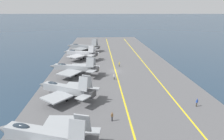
{
  "coord_description": "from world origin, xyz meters",
  "views": [
    {
      "loc": [
        -63.67,
        5.49,
        20.12
      ],
      "look_at": [
        -7.02,
        1.65,
        2.9
      ],
      "focal_mm": 32.0,
      "sensor_mm": 36.0,
      "label": 1
    }
  ],
  "objects_px": {
    "parked_jet_second": "(66,89)",
    "crew_brown_vest": "(112,116)",
    "crew_yellow_vest": "(119,64)",
    "crew_white_vest": "(114,76)",
    "crew_blue_vest": "(197,102)",
    "parked_jet_third": "(74,68)",
    "parked_jet_nearest": "(45,136)",
    "parked_jet_fourth": "(81,53)",
    "parked_jet_fifth": "(84,47)"
  },
  "relations": [
    {
      "from": "parked_jet_second",
      "to": "crew_brown_vest",
      "type": "bearing_deg",
      "value": -136.34
    },
    {
      "from": "parked_jet_second",
      "to": "crew_yellow_vest",
      "type": "xyz_separation_m",
      "value": [
        26.31,
        -14.8,
        -1.51
      ]
    },
    {
      "from": "parked_jet_second",
      "to": "crew_yellow_vest",
      "type": "distance_m",
      "value": 30.23
    },
    {
      "from": "parked_jet_second",
      "to": "crew_brown_vest",
      "type": "height_order",
      "value": "parked_jet_second"
    },
    {
      "from": "crew_white_vest",
      "to": "crew_blue_vest",
      "type": "xyz_separation_m",
      "value": [
        -18.27,
        -16.09,
        0.05
      ]
    },
    {
      "from": "crew_brown_vest",
      "to": "parked_jet_third",
      "type": "bearing_deg",
      "value": 19.64
    },
    {
      "from": "crew_yellow_vest",
      "to": "crew_brown_vest",
      "type": "xyz_separation_m",
      "value": [
        -36.51,
        5.07,
        0.06
      ]
    },
    {
      "from": "crew_yellow_vest",
      "to": "parked_jet_second",
      "type": "bearing_deg",
      "value": 150.64
    },
    {
      "from": "parked_jet_nearest",
      "to": "crew_yellow_vest",
      "type": "height_order",
      "value": "parked_jet_nearest"
    },
    {
      "from": "parked_jet_fourth",
      "to": "crew_white_vest",
      "type": "bearing_deg",
      "value": -155.22
    },
    {
      "from": "parked_jet_fourth",
      "to": "parked_jet_fifth",
      "type": "relative_size",
      "value": 0.9
    },
    {
      "from": "crew_white_vest",
      "to": "crew_blue_vest",
      "type": "bearing_deg",
      "value": -138.65
    },
    {
      "from": "crew_blue_vest",
      "to": "crew_brown_vest",
      "type": "bearing_deg",
      "value": 103.95
    },
    {
      "from": "parked_jet_third",
      "to": "crew_yellow_vest",
      "type": "xyz_separation_m",
      "value": [
        8.85,
        -14.94,
        -1.5
      ]
    },
    {
      "from": "parked_jet_nearest",
      "to": "crew_white_vest",
      "type": "bearing_deg",
      "value": -22.01
    },
    {
      "from": "parked_jet_fifth",
      "to": "crew_brown_vest",
      "type": "distance_m",
      "value": 66.7
    },
    {
      "from": "parked_jet_nearest",
      "to": "parked_jet_fifth",
      "type": "bearing_deg",
      "value": -0.44
    },
    {
      "from": "parked_jet_third",
      "to": "parked_jet_fourth",
      "type": "height_order",
      "value": "parked_jet_third"
    },
    {
      "from": "parked_jet_nearest",
      "to": "crew_brown_vest",
      "type": "xyz_separation_m",
      "value": [
        7.42,
        -10.05,
        -1.5
      ]
    },
    {
      "from": "crew_white_vest",
      "to": "crew_yellow_vest",
      "type": "bearing_deg",
      "value": -11.97
    },
    {
      "from": "parked_jet_fifth",
      "to": "crew_brown_vest",
      "type": "xyz_separation_m",
      "value": [
        -66.01,
        -9.49,
        -1.26
      ]
    },
    {
      "from": "parked_jet_second",
      "to": "parked_jet_third",
      "type": "distance_m",
      "value": 17.46
    },
    {
      "from": "parked_jet_second",
      "to": "parked_jet_third",
      "type": "relative_size",
      "value": 0.91
    },
    {
      "from": "parked_jet_nearest",
      "to": "crew_white_vest",
      "type": "height_order",
      "value": "parked_jet_nearest"
    },
    {
      "from": "parked_jet_fifth",
      "to": "crew_yellow_vest",
      "type": "bearing_deg",
      "value": -153.73
    },
    {
      "from": "parked_jet_nearest",
      "to": "crew_blue_vest",
      "type": "bearing_deg",
      "value": -67.1
    },
    {
      "from": "parked_jet_nearest",
      "to": "parked_jet_fifth",
      "type": "relative_size",
      "value": 0.93
    },
    {
      "from": "parked_jet_fifth",
      "to": "crew_yellow_vest",
      "type": "height_order",
      "value": "parked_jet_fifth"
    },
    {
      "from": "parked_jet_second",
      "to": "crew_blue_vest",
      "type": "relative_size",
      "value": 8.33
    },
    {
      "from": "parked_jet_third",
      "to": "crew_white_vest",
      "type": "bearing_deg",
      "value": -111.92
    },
    {
      "from": "parked_jet_fourth",
      "to": "parked_jet_fifth",
      "type": "bearing_deg",
      "value": -0.65
    },
    {
      "from": "parked_jet_nearest",
      "to": "parked_jet_third",
      "type": "relative_size",
      "value": 0.98
    },
    {
      "from": "crew_white_vest",
      "to": "crew_brown_vest",
      "type": "height_order",
      "value": "crew_brown_vest"
    },
    {
      "from": "parked_jet_fourth",
      "to": "crew_white_vest",
      "type": "distance_m",
      "value": 28.32
    },
    {
      "from": "parked_jet_fifth",
      "to": "crew_white_vest",
      "type": "relative_size",
      "value": 10.1
    },
    {
      "from": "parked_jet_second",
      "to": "crew_yellow_vest",
      "type": "height_order",
      "value": "parked_jet_second"
    },
    {
      "from": "crew_blue_vest",
      "to": "crew_white_vest",
      "type": "bearing_deg",
      "value": 41.35
    },
    {
      "from": "parked_jet_nearest",
      "to": "crew_blue_vest",
      "type": "xyz_separation_m",
      "value": [
        11.95,
        -28.3,
        -1.48
      ]
    },
    {
      "from": "parked_jet_fourth",
      "to": "crew_yellow_vest",
      "type": "xyz_separation_m",
      "value": [
        -11.97,
        -14.76,
        -1.67
      ]
    },
    {
      "from": "parked_jet_third",
      "to": "crew_brown_vest",
      "type": "height_order",
      "value": "parked_jet_third"
    },
    {
      "from": "parked_jet_fourth",
      "to": "crew_white_vest",
      "type": "xyz_separation_m",
      "value": [
        -25.67,
        -11.85,
        -1.65
      ]
    },
    {
      "from": "parked_jet_third",
      "to": "parked_jet_fifth",
      "type": "bearing_deg",
      "value": -0.57
    },
    {
      "from": "parked_jet_nearest",
      "to": "parked_jet_fourth",
      "type": "xyz_separation_m",
      "value": [
        55.9,
        -0.36,
        0.12
      ]
    },
    {
      "from": "parked_jet_fifth",
      "to": "crew_white_vest",
      "type": "distance_m",
      "value": 44.76
    },
    {
      "from": "parked_jet_third",
      "to": "crew_white_vest",
      "type": "height_order",
      "value": "parked_jet_third"
    },
    {
      "from": "parked_jet_nearest",
      "to": "parked_jet_second",
      "type": "xyz_separation_m",
      "value": [
        17.61,
        -0.32,
        -0.05
      ]
    },
    {
      "from": "parked_jet_third",
      "to": "parked_jet_fourth",
      "type": "bearing_deg",
      "value": -0.51
    },
    {
      "from": "parked_jet_fifth",
      "to": "crew_white_vest",
      "type": "height_order",
      "value": "parked_jet_fifth"
    },
    {
      "from": "parked_jet_fifth",
      "to": "crew_white_vest",
      "type": "bearing_deg",
      "value": -164.9
    },
    {
      "from": "parked_jet_third",
      "to": "crew_yellow_vest",
      "type": "bearing_deg",
      "value": -59.35
    }
  ]
}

